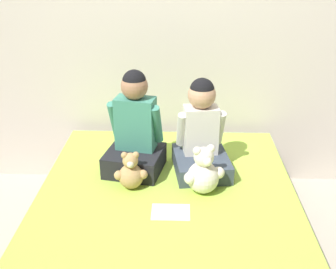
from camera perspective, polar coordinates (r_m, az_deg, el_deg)
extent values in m
plane|color=#B2A899|center=(2.70, -0.22, -17.33)|extent=(14.00, 14.00, 0.00)
cube|color=beige|center=(3.13, 0.46, 14.62)|extent=(8.00, 0.06, 2.50)
cube|color=brown|center=(2.61, -0.22, -15.23)|extent=(1.53, 1.93, 0.26)
cube|color=white|center=(2.48, -0.23, -11.44)|extent=(1.50, 1.90, 0.17)
cube|color=#A8D147|center=(2.42, -0.24, -9.52)|extent=(1.52, 1.91, 0.03)
cube|color=black|center=(2.70, -4.55, -3.54)|extent=(0.40, 0.39, 0.14)
cube|color=#3D8470|center=(2.64, -4.40, 1.50)|extent=(0.26, 0.18, 0.34)
sphere|color=#9E7051|center=(2.55, -4.58, 6.54)|extent=(0.17, 0.17, 0.17)
sphere|color=black|center=(2.54, -4.60, 7.16)|extent=(0.15, 0.15, 0.15)
cylinder|color=#3D8470|center=(2.68, -7.23, 1.93)|extent=(0.08, 0.15, 0.27)
cylinder|color=#3D8470|center=(2.60, -1.50, 1.39)|extent=(0.08, 0.15, 0.27)
cube|color=#384251|center=(2.69, 4.51, -3.92)|extent=(0.38, 0.43, 0.11)
cube|color=silver|center=(2.65, 4.44, 0.64)|extent=(0.23, 0.16, 0.31)
sphere|color=tan|center=(2.56, 4.61, 5.36)|extent=(0.17, 0.17, 0.17)
sphere|color=black|center=(2.55, 4.63, 6.00)|extent=(0.15, 0.15, 0.15)
cylinder|color=silver|center=(2.63, 1.83, 0.68)|extent=(0.07, 0.14, 0.25)
cylinder|color=silver|center=(2.67, 7.01, 0.91)|extent=(0.07, 0.14, 0.25)
sphere|color=tan|center=(2.52, -5.03, -5.66)|extent=(0.15, 0.15, 0.15)
sphere|color=tan|center=(2.47, -5.12, -3.53)|extent=(0.09, 0.09, 0.09)
sphere|color=beige|center=(2.43, -5.13, -4.06)|extent=(0.04, 0.04, 0.04)
sphere|color=tan|center=(2.45, -5.94, -2.81)|extent=(0.04, 0.04, 0.04)
sphere|color=tan|center=(2.45, -4.38, -2.76)|extent=(0.04, 0.04, 0.04)
sphere|color=tan|center=(2.50, -6.68, -5.51)|extent=(0.06, 0.06, 0.06)
sphere|color=tan|center=(2.50, -3.42, -5.42)|extent=(0.06, 0.06, 0.06)
sphere|color=silver|center=(2.47, 4.76, -5.80)|extent=(0.19, 0.19, 0.19)
sphere|color=silver|center=(2.40, 4.87, -3.04)|extent=(0.12, 0.12, 0.12)
sphere|color=white|center=(2.37, 5.36, -3.70)|extent=(0.05, 0.05, 0.05)
sphere|color=silver|center=(2.37, 3.98, -2.23)|extent=(0.05, 0.05, 0.05)
sphere|color=silver|center=(2.40, 5.83, -1.92)|extent=(0.05, 0.05, 0.05)
sphere|color=silver|center=(2.41, 3.01, -5.92)|extent=(0.07, 0.07, 0.07)
sphere|color=silver|center=(2.48, 6.85, -5.17)|extent=(0.07, 0.07, 0.07)
cube|color=white|center=(2.34, 0.37, -10.45)|extent=(0.21, 0.15, 0.00)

